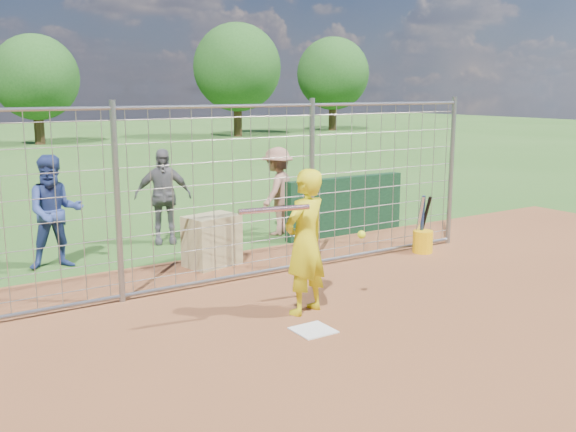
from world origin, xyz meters
TOP-DOWN VIEW (x-y plane):
  - ground at (0.00, 0.00)m, footprint 100.00×100.00m
  - home_plate at (0.00, -0.20)m, footprint 0.43×0.43m
  - dugout_wall at (3.40, 3.60)m, footprint 2.60×0.20m
  - batter at (0.27, 0.37)m, footprint 0.75×0.59m
  - bystander_a at (-1.80, 4.14)m, footprint 0.94×0.78m
  - bystander_b at (0.22, 4.79)m, footprint 1.08×0.73m
  - bystander_c at (2.31, 4.30)m, footprint 1.24×1.12m
  - equipment_bin at (0.28, 2.96)m, footprint 0.90×0.71m
  - equipment_in_play at (0.04, 0.20)m, footprint 1.75×0.20m
  - bucket_with_bats at (3.63, 1.76)m, footprint 0.34×0.35m
  - backstop_fence at (0.00, 2.00)m, footprint 9.08×0.08m
  - tree_line at (3.13, 28.13)m, footprint 44.66×6.72m

SIDE VIEW (x-z plane):
  - ground at x=0.00m, z-range 0.00..0.00m
  - home_plate at x=0.00m, z-range 0.00..0.02m
  - bucket_with_bats at x=3.63m, z-range -0.24..0.73m
  - equipment_bin at x=0.28m, z-range 0.00..0.80m
  - dugout_wall at x=3.40m, z-range 0.00..1.10m
  - bystander_c at x=2.31m, z-range 0.00..1.66m
  - bystander_b at x=0.22m, z-range 0.00..1.71m
  - bystander_a at x=-1.80m, z-range 0.00..1.76m
  - batter at x=0.27m, z-range 0.00..1.80m
  - backstop_fence at x=0.00m, z-range -0.04..2.56m
  - equipment_in_play at x=0.04m, z-range 1.01..1.54m
  - tree_line at x=3.13m, z-range 0.47..6.95m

